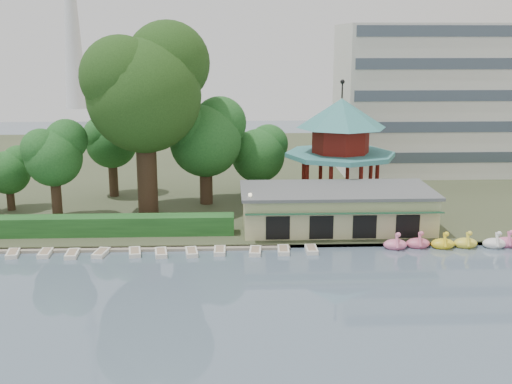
{
  "coord_description": "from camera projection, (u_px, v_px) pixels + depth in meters",
  "views": [
    {
      "loc": [
        -0.33,
        -38.07,
        18.4
      ],
      "look_at": [
        2.0,
        18.0,
        5.0
      ],
      "focal_mm": 45.0,
      "sensor_mm": 36.0,
      "label": 1
    }
  ],
  "objects": [
    {
      "name": "swan_boats",
      "position": [
        474.0,
        243.0,
        58.16
      ],
      "size": [
        16.23,
        2.11,
        1.92
      ],
      "color": "pink",
      "rests_on": "ground"
    },
    {
      "name": "shore",
      "position": [
        232.0,
        170.0,
        91.77
      ],
      "size": [
        220.0,
        70.0,
        0.4
      ],
      "primitive_type": "cube",
      "color": "#424930",
      "rests_on": "ground"
    },
    {
      "name": "moored_rowboats",
      "position": [
        119.0,
        252.0,
        56.21
      ],
      "size": [
        35.02,
        2.79,
        0.36
      ],
      "color": "white",
      "rests_on": "ground"
    },
    {
      "name": "embankment",
      "position": [
        234.0,
        246.0,
        58.06
      ],
      "size": [
        220.0,
        0.6,
        0.3
      ],
      "primitive_type": "cube",
      "color": "gray",
      "rests_on": "ground"
    },
    {
      "name": "pavilion",
      "position": [
        341.0,
        140.0,
        71.12
      ],
      "size": [
        12.4,
        12.4,
        13.5
      ],
      "color": "#C3C08D",
      "rests_on": "shore"
    },
    {
      "name": "hedge",
      "position": [
        75.0,
        226.0,
        60.29
      ],
      "size": [
        30.0,
        2.0,
        1.8
      ],
      "primitive_type": "cube",
      "color": "#245C24",
      "rests_on": "shore"
    },
    {
      "name": "dock",
      "position": [
        101.0,
        248.0,
        57.48
      ],
      "size": [
        34.0,
        1.6,
        0.24
      ],
      "primitive_type": "cube",
      "color": "gray",
      "rests_on": "ground"
    },
    {
      "name": "office_building",
      "position": [
        470.0,
        104.0,
        87.96
      ],
      "size": [
        38.0,
        18.0,
        20.0
      ],
      "color": "silver",
      "rests_on": "shore"
    },
    {
      "name": "boathouse",
      "position": [
        336.0,
        208.0,
        62.49
      ],
      "size": [
        18.6,
        9.39,
        3.9
      ],
      "color": "#C3C08D",
      "rests_on": "shore"
    },
    {
      "name": "ground_plane",
      "position": [
        237.0,
        332.0,
        41.28
      ],
      "size": [
        220.0,
        220.0,
        0.0
      ],
      "primitive_type": "plane",
      "color": "slate",
      "rests_on": "ground"
    },
    {
      "name": "big_tree",
      "position": [
        145.0,
        85.0,
        65.11
      ],
      "size": [
        12.85,
        11.98,
        19.98
      ],
      "color": "#3A281C",
      "rests_on": "shore"
    },
    {
      "name": "lamp_post",
      "position": [
        250.0,
        207.0,
        59.03
      ],
      "size": [
        0.36,
        0.36,
        4.28
      ],
      "color": "black",
      "rests_on": "shore"
    },
    {
      "name": "small_trees",
      "position": [
        129.0,
        148.0,
        69.93
      ],
      "size": [
        39.92,
        16.17,
        11.89
      ],
      "color": "#3A281C",
      "rests_on": "shore"
    }
  ]
}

